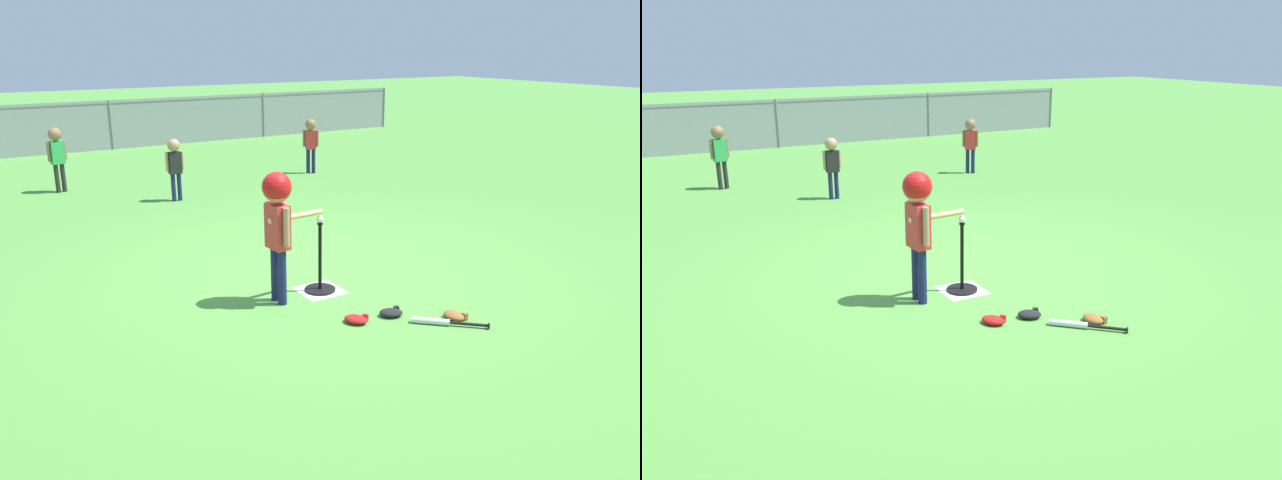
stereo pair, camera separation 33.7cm
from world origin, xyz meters
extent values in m
plane|color=#51933D|center=(0.00, 0.00, 0.00)|extent=(60.00, 60.00, 0.00)
cube|color=white|center=(-0.38, -0.46, 0.00)|extent=(0.44, 0.44, 0.01)
cylinder|color=black|center=(-0.38, -0.46, 0.01)|extent=(0.32, 0.32, 0.03)
cylinder|color=black|center=(-0.38, -0.46, 0.38)|extent=(0.04, 0.04, 0.71)
cylinder|color=black|center=(-0.38, -0.46, 0.72)|extent=(0.06, 0.06, 0.02)
sphere|color=white|center=(-0.38, -0.46, 0.77)|extent=(0.07, 0.07, 0.07)
cylinder|color=#191E4C|center=(-0.88, -0.44, 0.28)|extent=(0.09, 0.09, 0.56)
cylinder|color=#191E4C|center=(-0.87, -0.56, 0.28)|extent=(0.09, 0.09, 0.56)
cube|color=red|center=(-0.87, -0.50, 0.78)|extent=(0.17, 0.26, 0.44)
cylinder|color=tan|center=(-0.89, -0.35, 0.81)|extent=(0.06, 0.06, 0.37)
cylinder|color=tan|center=(-0.86, -0.66, 0.81)|extent=(0.06, 0.06, 0.37)
sphere|color=tan|center=(-0.87, -0.50, 1.13)|extent=(0.25, 0.25, 0.25)
sphere|color=red|center=(-0.87, -0.50, 1.16)|extent=(0.29, 0.29, 0.29)
cylinder|color=#DBB266|center=(-0.67, -0.48, 0.85)|extent=(0.60, 0.11, 0.06)
cylinder|color=#262626|center=(-1.80, 5.65, 0.24)|extent=(0.08, 0.08, 0.49)
cylinder|color=#262626|center=(-1.91, 5.62, 0.24)|extent=(0.08, 0.08, 0.49)
cube|color=green|center=(-1.86, 5.63, 0.68)|extent=(0.24, 0.18, 0.38)
cylinder|color=#8C6647|center=(-1.72, 5.67, 0.71)|extent=(0.05, 0.05, 0.33)
cylinder|color=#8C6647|center=(-1.99, 5.60, 0.71)|extent=(0.05, 0.05, 0.33)
sphere|color=#8C6647|center=(-1.86, 5.63, 0.99)|extent=(0.22, 0.22, 0.22)
cylinder|color=#191E4C|center=(-0.32, 4.02, 0.22)|extent=(0.07, 0.07, 0.45)
cylinder|color=#191E4C|center=(-0.42, 4.02, 0.22)|extent=(0.07, 0.07, 0.45)
cube|color=black|center=(-0.37, 4.02, 0.62)|extent=(0.20, 0.12, 0.35)
cylinder|color=tan|center=(-0.24, 4.02, 0.64)|extent=(0.05, 0.05, 0.30)
cylinder|color=tan|center=(-0.49, 4.02, 0.64)|extent=(0.05, 0.05, 0.30)
sphere|color=tan|center=(-0.37, 4.02, 0.90)|extent=(0.20, 0.20, 0.20)
cylinder|color=#191E4C|center=(2.66, 4.79, 0.23)|extent=(0.07, 0.07, 0.47)
cylinder|color=#191E4C|center=(2.56, 4.85, 0.23)|extent=(0.07, 0.07, 0.47)
cube|color=red|center=(2.61, 4.82, 0.65)|extent=(0.24, 0.21, 0.36)
cylinder|color=#8C6647|center=(2.72, 4.76, 0.67)|extent=(0.05, 0.05, 0.31)
cylinder|color=#8C6647|center=(2.50, 4.88, 0.67)|extent=(0.05, 0.05, 0.31)
sphere|color=#8C6647|center=(2.61, 4.82, 0.94)|extent=(0.21, 0.21, 0.21)
cylinder|color=silver|center=(0.07, -1.67, 0.03)|extent=(0.29, 0.28, 0.06)
cylinder|color=black|center=(0.32, -1.90, 0.03)|extent=(0.27, 0.25, 0.03)
cylinder|color=black|center=(0.45, -2.02, 0.03)|extent=(0.05, 0.05, 0.05)
ellipsoid|color=brown|center=(0.33, -1.70, 0.04)|extent=(0.17, 0.22, 0.07)
cube|color=brown|center=(0.40, -1.76, 0.04)|extent=(0.04, 0.05, 0.06)
ellipsoid|color=#B21919|center=(-0.50, -1.29, 0.04)|extent=(0.26, 0.27, 0.07)
cube|color=#B21919|center=(-0.40, -1.31, 0.04)|extent=(0.06, 0.06, 0.06)
ellipsoid|color=black|center=(-0.13, -1.34, 0.04)|extent=(0.27, 0.24, 0.07)
cube|color=black|center=(-0.04, -1.31, 0.04)|extent=(0.06, 0.06, 0.06)
cylinder|color=slate|center=(0.00, 9.69, 0.57)|extent=(0.06, 0.06, 1.15)
cylinder|color=slate|center=(4.00, 9.69, 0.57)|extent=(0.06, 0.06, 1.15)
cylinder|color=slate|center=(8.00, 9.69, 0.57)|extent=(0.06, 0.06, 1.15)
cube|color=gray|center=(0.00, 9.69, 1.09)|extent=(16.00, 0.03, 0.03)
cube|color=gray|center=(0.00, 9.69, 0.57)|extent=(16.00, 0.01, 1.15)
camera|label=1|loc=(-3.49, -5.61, 2.46)|focal=35.17mm
camera|label=2|loc=(-3.20, -5.77, 2.46)|focal=35.17mm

